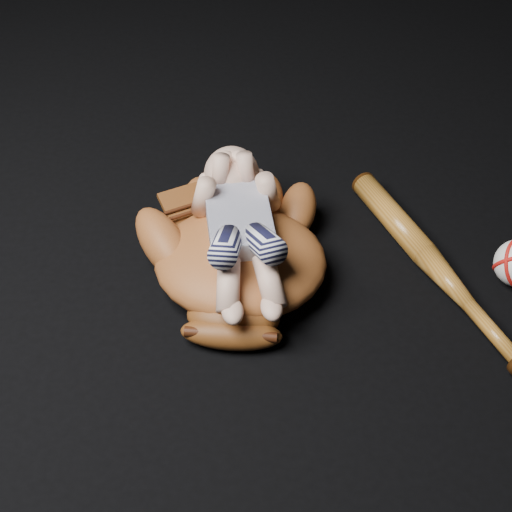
# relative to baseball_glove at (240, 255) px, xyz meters

# --- Properties ---
(baseball_glove) EXTENTS (0.42, 0.46, 0.13)m
(baseball_glove) POSITION_rel_baseball_glove_xyz_m (0.00, 0.00, 0.00)
(baseball_glove) COLOR brown
(baseball_glove) RESTS_ON ground
(newborn_baby) EXTENTS (0.20, 0.39, 0.15)m
(newborn_baby) POSITION_rel_baseball_glove_xyz_m (0.00, 0.00, 0.06)
(newborn_baby) COLOR #D4A389
(newborn_baby) RESTS_ON baseball_glove
(baseball_bat) EXTENTS (0.22, 0.49, 0.05)m
(baseball_bat) POSITION_rel_baseball_glove_xyz_m (0.34, 0.00, -0.04)
(baseball_bat) COLOR #9B5E1E
(baseball_bat) RESTS_ON ground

